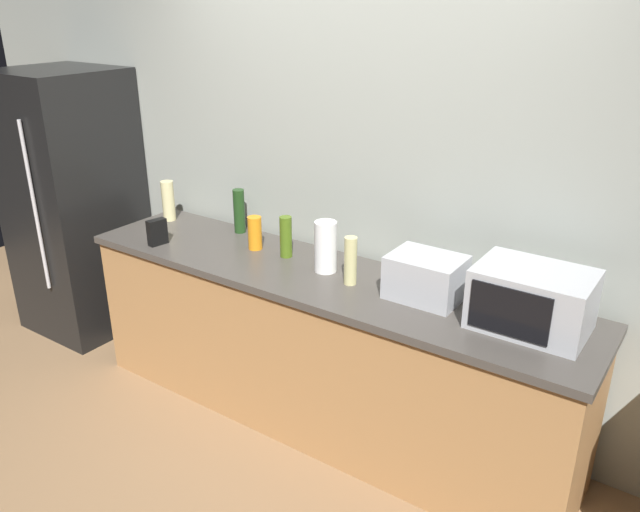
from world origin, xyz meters
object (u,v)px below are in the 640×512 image
object	(u,v)px
toaster_oven	(426,277)
paper_towel_roll	(326,247)
bottle_olive_oil	(286,237)
refrigerator	(74,204)
bottle_hand_soap	(168,201)
microwave	(532,299)
cordless_phone	(157,232)
bottle_dish_soap	(255,233)
bottle_wine	(239,211)
bottle_vinegar	(350,261)

from	to	relation	value
toaster_oven	paper_towel_roll	xyz separation A→B (m)	(-0.56, -0.01, 0.03)
toaster_oven	bottle_olive_oil	distance (m)	0.85
refrigerator	bottle_hand_soap	size ratio (longest dim) A/B	7.10
bottle_hand_soap	paper_towel_roll	bearing A→B (deg)	-4.54
microwave	cordless_phone	xyz separation A→B (m)	(-2.07, -0.23, -0.06)
bottle_dish_soap	bottle_olive_oil	size ratio (longest dim) A/B	0.83
bottle_hand_soap	bottle_wine	distance (m)	0.53
microwave	paper_towel_roll	size ratio (longest dim) A/B	1.78
paper_towel_roll	bottle_olive_oil	bearing A→B (deg)	172.42
refrigerator	bottle_vinegar	bearing A→B (deg)	-0.29
microwave	bottle_vinegar	world-z (taller)	microwave
paper_towel_roll	bottle_wine	bearing A→B (deg)	166.16
bottle_dish_soap	microwave	bearing A→B (deg)	-1.18
paper_towel_roll	refrigerator	bearing A→B (deg)	-178.60
microwave	paper_towel_roll	distance (m)	1.06
paper_towel_roll	bottle_dish_soap	distance (m)	0.51
bottle_hand_soap	bottle_olive_oil	size ratio (longest dim) A/B	1.10
refrigerator	toaster_oven	size ratio (longest dim) A/B	5.29
cordless_phone	refrigerator	bearing A→B (deg)	-179.88
toaster_oven	refrigerator	bearing A→B (deg)	-178.68
toaster_oven	bottle_hand_soap	distance (m)	1.84
paper_towel_roll	bottle_wine	size ratio (longest dim) A/B	1.01
bottle_dish_soap	bottle_olive_oil	xyz separation A→B (m)	(0.21, 0.01, 0.02)
paper_towel_roll	bottle_dish_soap	world-z (taller)	paper_towel_roll
cordless_phone	bottle_vinegar	distance (m)	1.21
bottle_vinegar	bottle_hand_soap	world-z (taller)	bottle_hand_soap
cordless_phone	bottle_vinegar	size ratio (longest dim) A/B	0.61
toaster_oven	bottle_dish_soap	bearing A→B (deg)	178.92
toaster_oven	bottle_olive_oil	bearing A→B (deg)	178.08
bottle_olive_oil	paper_towel_roll	bearing A→B (deg)	-7.58
microwave	toaster_oven	world-z (taller)	microwave
bottle_vinegar	bottle_hand_soap	bearing A→B (deg)	173.65
bottle_dish_soap	bottle_vinegar	bearing A→B (deg)	-7.55
refrigerator	bottle_wine	xyz separation A→B (m)	(1.30, 0.24, 0.13)
cordless_phone	bottle_hand_soap	xyz separation A→B (m)	(-0.27, 0.34, 0.05)
refrigerator	microwave	world-z (taller)	refrigerator
cordless_phone	paper_towel_roll	bearing A→B (deg)	23.46
paper_towel_roll	bottle_olive_oil	xyz separation A→B (m)	(-0.29, 0.04, -0.02)
bottle_dish_soap	bottle_wine	distance (m)	0.30
toaster_oven	bottle_wine	bearing A→B (deg)	172.39
microwave	bottle_dish_soap	distance (m)	1.57
toaster_oven	bottle_vinegar	world-z (taller)	bottle_vinegar
toaster_oven	microwave	bearing A→B (deg)	-1.40
bottle_vinegar	bottle_dish_soap	bearing A→B (deg)	172.45
cordless_phone	bottle_wine	distance (m)	0.50
microwave	bottle_dish_soap	size ratio (longest dim) A/B	2.53
toaster_oven	paper_towel_roll	bearing A→B (deg)	-178.98
toaster_oven	bottle_vinegar	size ratio (longest dim) A/B	1.38
toaster_oven	bottle_hand_soap	bearing A→B (deg)	177.16
toaster_oven	paper_towel_roll	distance (m)	0.56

